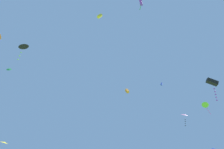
# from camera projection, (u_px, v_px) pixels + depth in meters

# --- Properties ---
(kite_purple_box) EXTENTS (0.74, 1.03, 2.36)m
(kite_purple_box) POSITION_uv_depth(u_px,v_px,m) (141.00, 3.00, 28.12)
(kite_purple_box) COLOR purple
(kite_orange_delta) EXTENTS (0.88, 0.95, 0.71)m
(kite_orange_delta) POSITION_uv_depth(u_px,v_px,m) (1.00, 37.00, 23.88)
(kite_orange_delta) COLOR orange
(kite_lime_delta) EXTENTS (1.20, 1.18, 1.92)m
(kite_lime_delta) POSITION_uv_depth(u_px,v_px,m) (205.00, 105.00, 25.43)
(kite_lime_delta) COLOR #75D138
(kite_orange_box) EXTENTS (0.76, 1.24, 1.33)m
(kite_orange_box) POSITION_uv_depth(u_px,v_px,m) (127.00, 91.00, 37.48)
(kite_orange_box) COLOR orange
(kite_pink_delta) EXTENTS (1.68, 1.61, 2.79)m
(kite_pink_delta) POSITION_uv_depth(u_px,v_px,m) (184.00, 115.00, 34.27)
(kite_pink_delta) COLOR pink
(kite_green_delta) EXTENTS (0.80, 0.50, 0.73)m
(kite_green_delta) POSITION_uv_depth(u_px,v_px,m) (9.00, 69.00, 29.67)
(kite_green_delta) COLOR green
(kite_black_delta) EXTENTS (1.27, 1.28, 1.81)m
(kite_black_delta) POSITION_uv_depth(u_px,v_px,m) (23.00, 47.00, 16.83)
(kite_black_delta) COLOR black
(kite_black_box) EXTENTS (1.25, 0.74, 2.55)m
(kite_black_box) POSITION_uv_depth(u_px,v_px,m) (212.00, 83.00, 18.48)
(kite_black_box) COLOR black
(kite_yellow_box) EXTENTS (1.05, 0.74, 1.16)m
(kite_yellow_box) POSITION_uv_depth(u_px,v_px,m) (100.00, 16.00, 30.79)
(kite_yellow_box) COLOR yellow
(kite_yellow_delta) EXTENTS (1.95, 1.96, 0.56)m
(kite_yellow_delta) POSITION_uv_depth(u_px,v_px,m) (4.00, 142.00, 31.39)
(kite_yellow_delta) COLOR yellow
(kite_blue_box) EXTENTS (0.68, 0.59, 0.80)m
(kite_blue_box) POSITION_uv_depth(u_px,v_px,m) (162.00, 84.00, 38.94)
(kite_blue_box) COLOR blue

